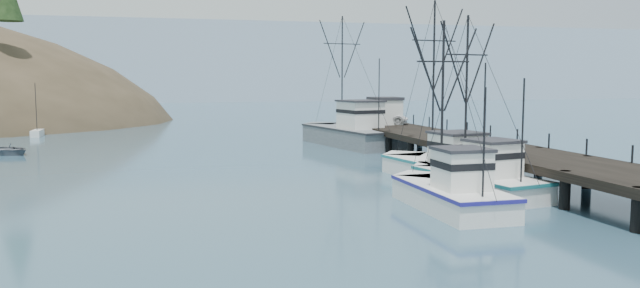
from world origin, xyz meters
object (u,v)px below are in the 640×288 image
object	(u,v)px
trawler_mid	(448,193)
motorboat	(4,154)
pier	(469,145)
trawler_far	(442,167)
pickup_truck	(381,117)
work_vessel	(349,133)
trawler_near	(475,180)
pier_shed	(385,110)

from	to	relation	value
trawler_mid	motorboat	world-z (taller)	trawler_mid
pier	trawler_mid	world-z (taller)	trawler_mid
trawler_far	pickup_truck	xyz separation A→B (m)	(4.10, 22.55, 1.94)
pier	work_vessel	size ratio (longest dim) A/B	2.74
trawler_near	pickup_truck	bearing A→B (deg)	80.74
pier	motorboat	xyz separation A→B (m)	(-35.88, 17.99, -1.69)
pier	pickup_truck	distance (m)	18.04
pier_shed	pickup_truck	size ratio (longest dim) A/B	0.58
trawler_far	pier_shed	xyz separation A→B (m)	(4.47, 22.55, 2.60)
trawler_near	trawler_far	distance (m)	5.35
pickup_truck	motorboat	bearing A→B (deg)	107.52
pier	work_vessel	world-z (taller)	work_vessel
pier	motorboat	distance (m)	40.17
pier	pier_shed	world-z (taller)	pier_shed
pier	pickup_truck	size ratio (longest dim) A/B	8.00
pier	trawler_far	bearing A→B (deg)	-134.30
pickup_truck	motorboat	world-z (taller)	pickup_truck
motorboat	pickup_truck	bearing A→B (deg)	-51.00
trawler_near	work_vessel	bearing A→B (deg)	88.16
pier_shed	pickup_truck	xyz separation A→B (m)	(-0.38, 0.00, -0.65)
pier	motorboat	world-z (taller)	pier
trawler_far	motorboat	bearing A→B (deg)	144.36
pickup_truck	motorboat	distance (m)	35.64
work_vessel	pickup_truck	size ratio (longest dim) A/B	2.92
pier_shed	motorboat	xyz separation A→B (m)	(-35.91, -0.01, -3.42)
work_vessel	pier	bearing A→B (deg)	-76.96
trawler_mid	pier	bearing A→B (deg)	58.10
work_vessel	pickup_truck	xyz separation A→B (m)	(3.67, 0.65, 1.54)
pier	work_vessel	distance (m)	17.81
trawler_far	pier_shed	size ratio (longest dim) A/B	3.81
trawler_near	motorboat	size ratio (longest dim) A/B	1.97
trawler_mid	motorboat	xyz separation A→B (m)	(-27.62, 31.26, -0.82)
work_vessel	pier_shed	bearing A→B (deg)	9.15
pickup_truck	trawler_far	bearing A→B (deg)	-172.79
pier	pier_shed	bearing A→B (deg)	89.91
trawler_mid	motorboat	bearing A→B (deg)	131.46
trawler_far	pier	bearing A→B (deg)	45.70
work_vessel	trawler_mid	bearing A→B (deg)	-97.90
pier_shed	motorboat	distance (m)	36.07
work_vessel	trawler_near	bearing A→B (deg)	-91.84
trawler_mid	motorboat	size ratio (longest dim) A/B	1.85
trawler_near	pickup_truck	world-z (taller)	trawler_near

